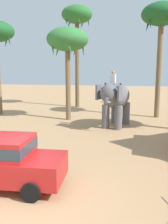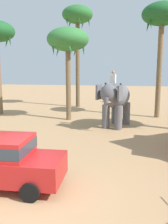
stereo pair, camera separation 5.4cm
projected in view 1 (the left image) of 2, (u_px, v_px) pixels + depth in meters
The scene contains 6 objects.
ground_plane at pixel (24, 201), 7.04m from camera, with size 120.00×120.00×0.00m, color tan.
car_sedan_foreground at pixel (1, 159), 7.84m from camera, with size 4.23×2.13×1.70m.
elephant_with_mahout at pixel (116, 98), 16.25m from camera, with size 2.38×4.02×3.88m.
palm_tree_left_of_road at pixel (77, 19), 24.55m from camera, with size 3.20×3.20×10.56m.
palm_tree_far_back at pixel (161, 18), 18.74m from camera, with size 3.20×3.20×9.22m.
palm_tree_leaning_seaward at pixel (68, 42), 18.02m from camera, with size 3.20×3.20×7.14m.
Camera 1 is at (3.13, -5.96, 3.80)m, focal length 37.93 mm.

